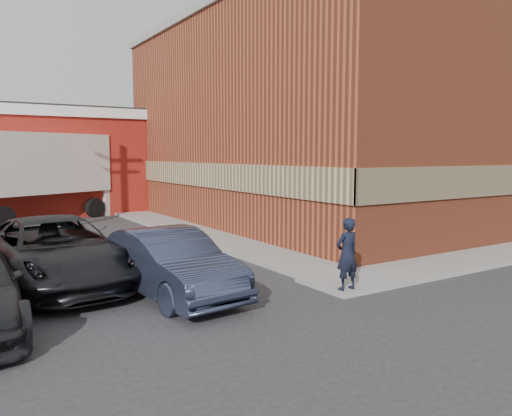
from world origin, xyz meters
TOP-DOWN VIEW (x-y plane):
  - ground at (0.00, 0.00)m, footprint 90.00×90.00m
  - brick_building at (8.50, 9.00)m, footprint 14.25×18.25m
  - sidewalk_west at (0.60, 9.00)m, footprint 1.80×18.00m
  - man at (-0.20, -1.55)m, footprint 0.60×0.39m
  - sedan at (-3.61, 0.50)m, footprint 1.99×4.64m
  - suv_a at (-5.59, 2.83)m, footprint 3.22×6.14m
  - box_truck at (-3.26, 16.07)m, footprint 8.67×5.71m

SIDE VIEW (x-z plane):
  - ground at x=0.00m, z-range 0.00..0.00m
  - sidewalk_west at x=0.60m, z-range 0.00..0.12m
  - sedan at x=-3.61m, z-range 0.00..1.49m
  - suv_a at x=-5.59m, z-range 0.00..1.65m
  - man at x=-0.20m, z-range 0.12..1.76m
  - box_truck at x=-3.26m, z-range 0.32..4.46m
  - brick_building at x=8.50m, z-range 0.00..9.36m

